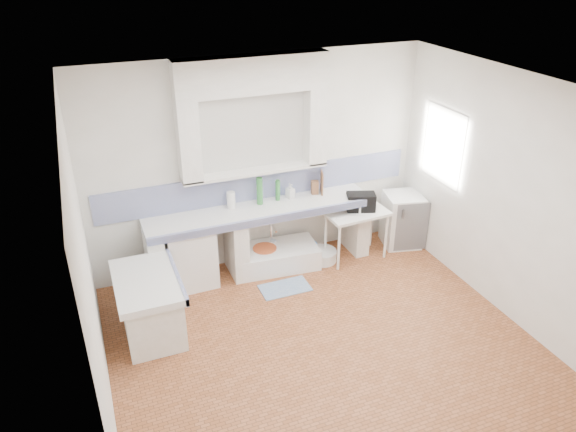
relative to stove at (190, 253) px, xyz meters
name	(u,v)px	position (x,y,z in m)	size (l,w,h in m)	color
floor	(321,342)	(1.07, -1.72, -0.42)	(4.50, 4.50, 0.00)	#9A5732
ceiling	(330,92)	(1.07, -1.72, 2.38)	(4.50, 4.50, 0.00)	white
wall_back	(259,163)	(1.07, 0.28, 0.98)	(4.50, 4.50, 0.00)	white
wall_front	(449,361)	(1.07, -3.72, 0.98)	(4.50, 4.50, 0.00)	white
wall_left	(88,278)	(-1.18, -1.72, 0.98)	(4.50, 4.50, 0.00)	white
wall_right	(505,196)	(3.32, -1.72, 0.98)	(4.50, 4.50, 0.00)	white
alcove_mass	(253,74)	(0.97, 0.16, 2.15)	(1.90, 0.25, 0.45)	white
window_frame	(454,144)	(3.49, -0.52, 1.18)	(0.35, 0.86, 1.06)	#3A2512
lace_valance	(449,117)	(3.35, -0.52, 1.56)	(0.01, 0.84, 0.24)	white
counter_slab	(261,211)	(0.97, -0.02, 0.44)	(3.00, 0.60, 0.08)	white
counter_lip	(268,220)	(0.97, -0.30, 0.44)	(3.00, 0.04, 0.10)	navy
counter_pier_left	(155,262)	(-0.43, -0.02, -0.01)	(0.20, 0.55, 0.82)	white
counter_pier_mid	(236,246)	(0.62, -0.02, -0.01)	(0.20, 0.55, 0.82)	white
counter_pier_right	(355,223)	(2.37, -0.02, -0.01)	(0.20, 0.55, 0.82)	white
peninsula_top	(147,282)	(-0.63, -0.82, 0.24)	(0.70, 1.10, 0.08)	white
peninsula_base	(151,308)	(-0.63, -0.82, -0.11)	(0.60, 1.00, 0.62)	white
peninsula_lip	(177,276)	(-0.30, -0.82, 0.24)	(0.04, 1.10, 0.10)	navy
backsplash	(260,185)	(1.07, 0.27, 0.68)	(4.27, 0.03, 0.40)	navy
stove	(190,253)	(0.00, 0.00, 0.00)	(0.60, 0.58, 0.85)	white
sink	(277,257)	(1.17, -0.05, -0.29)	(1.09, 0.59, 0.26)	white
side_table	(356,235)	(2.26, -0.24, -0.07)	(0.85, 0.47, 0.04)	white
fridge	(402,220)	(3.07, -0.14, -0.04)	(0.50, 0.50, 0.78)	white
bucket_red	(265,258)	(1.01, -0.03, -0.27)	(0.32, 0.32, 0.30)	#D4582B
bucket_orange	(279,261)	(1.16, -0.16, -0.29)	(0.28, 0.28, 0.26)	orange
bucket_blue	(306,253)	(1.57, -0.12, -0.28)	(0.31, 0.31, 0.29)	blue
basin_white	(322,256)	(1.80, -0.16, -0.35)	(0.40, 0.40, 0.16)	white
water_bottle_a	(263,252)	(1.03, 0.13, -0.29)	(0.07, 0.07, 0.28)	silver
water_bottle_b	(273,250)	(1.18, 0.12, -0.27)	(0.08, 0.08, 0.30)	silver
black_bag	(361,202)	(2.34, -0.19, 0.40)	(0.38, 0.22, 0.24)	black
green_bottle_a	(260,191)	(1.00, 0.11, 0.66)	(0.08, 0.08, 0.37)	#338039
green_bottle_b	(278,190)	(1.26, 0.13, 0.62)	(0.06, 0.06, 0.28)	#338039
knife_block	(315,187)	(1.80, 0.13, 0.57)	(0.09, 0.08, 0.19)	#915C3A
cutting_board	(322,182)	(1.90, 0.13, 0.63)	(0.02, 0.22, 0.30)	#915C3A
paper_towel	(231,200)	(0.62, 0.13, 0.59)	(0.11, 0.11, 0.22)	white
soap_bottle	(290,191)	(1.44, 0.13, 0.58)	(0.09, 0.10, 0.21)	white
rug	(285,288)	(1.07, -0.60, -0.42)	(0.64, 0.36, 0.01)	#38609B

